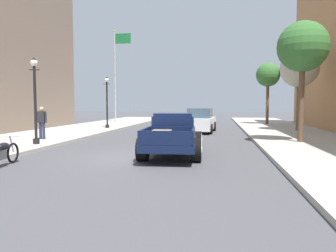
{
  "coord_description": "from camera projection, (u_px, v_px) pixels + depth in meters",
  "views": [
    {
      "loc": [
        2.69,
        -11.19,
        1.92
      ],
      "look_at": [
        0.6,
        2.06,
        1.0
      ],
      "focal_mm": 33.84,
      "sensor_mm": 36.0,
      "label": 1
    }
  ],
  "objects": [
    {
      "name": "street_lamp_near",
      "position": [
        35.0,
        94.0,
        14.02
      ],
      "size": [
        0.5,
        0.32,
        3.85
      ],
      "color": "black",
      "rests_on": "sidewalk_left"
    },
    {
      "name": "street_tree_third",
      "position": [
        268.0,
        75.0,
        28.19
      ],
      "size": [
        2.1,
        2.1,
        5.46
      ],
      "color": "brown",
      "rests_on": "sidewalk_right"
    },
    {
      "name": "car_background_white",
      "position": [
        200.0,
        121.0,
        21.72
      ],
      "size": [
        2.1,
        4.41,
        1.65
      ],
      "color": "silver",
      "rests_on": "ground"
    },
    {
      "name": "motorcycle_parked",
      "position": [
        0.0,
        153.0,
        9.62
      ],
      "size": [
        0.62,
        2.12,
        0.93
      ],
      "color": "black",
      "rests_on": "ground"
    },
    {
      "name": "pedestrian_sidewalk_left",
      "position": [
        42.0,
        121.0,
        16.08
      ],
      "size": [
        0.53,
        0.22,
        1.65
      ],
      "color": "#232847",
      "rests_on": "sidewalk_left"
    },
    {
      "name": "flagpole",
      "position": [
        117.0,
        66.0,
        31.9
      ],
      "size": [
        1.74,
        0.16,
        9.16
      ],
      "color": "#B2B2B7",
      "rests_on": "sidewalk_left"
    },
    {
      "name": "ground_plane",
      "position": [
        143.0,
        157.0,
        11.58
      ],
      "size": [
        140.0,
        140.0,
        0.0
      ],
      "primitive_type": "plane",
      "color": "#47474C"
    },
    {
      "name": "hotrod_truck_navy",
      "position": [
        173.0,
        135.0,
        12.16
      ],
      "size": [
        2.35,
        5.0,
        1.58
      ],
      "color": "#0F1938",
      "rests_on": "ground"
    },
    {
      "name": "street_tree_second",
      "position": [
        299.0,
        69.0,
        21.12
      ],
      "size": [
        2.52,
        2.52,
        5.44
      ],
      "color": "brown",
      "rests_on": "sidewalk_right"
    },
    {
      "name": "street_tree_nearest",
      "position": [
        303.0,
        48.0,
        14.7
      ],
      "size": [
        2.34,
        2.34,
        5.63
      ],
      "color": "brown",
      "rests_on": "sidewalk_right"
    },
    {
      "name": "street_lamp_far",
      "position": [
        107.0,
        98.0,
        23.73
      ],
      "size": [
        0.5,
        0.32,
        3.85
      ],
      "color": "black",
      "rests_on": "sidewalk_left"
    }
  ]
}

